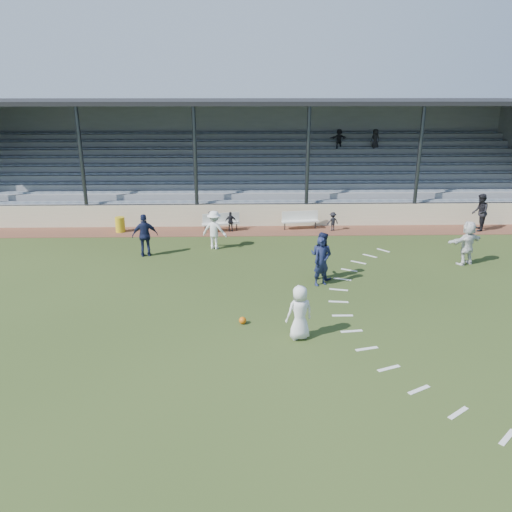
# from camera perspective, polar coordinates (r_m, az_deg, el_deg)

# --- Properties ---
(ground) EXTENTS (90.00, 90.00, 0.00)m
(ground) POSITION_cam_1_polar(r_m,az_deg,el_deg) (16.81, 0.22, -6.94)
(ground) COLOR #2C3C18
(ground) RESTS_ON ground
(cinder_track) EXTENTS (34.00, 2.00, 0.02)m
(cinder_track) POSITION_cam_1_polar(r_m,az_deg,el_deg) (26.66, -0.44, 2.88)
(cinder_track) COLOR brown
(cinder_track) RESTS_ON ground
(retaining_wall) EXTENTS (34.00, 0.18, 1.20)m
(retaining_wall) POSITION_cam_1_polar(r_m,az_deg,el_deg) (27.52, -0.48, 4.66)
(retaining_wall) COLOR beige
(retaining_wall) RESTS_ON ground
(bench_left) EXTENTS (2.04, 0.94, 0.95)m
(bench_left) POSITION_cam_1_polar(r_m,az_deg,el_deg) (26.57, -4.02, 4.06)
(bench_left) COLOR silver
(bench_left) RESTS_ON cinder_track
(bench_right) EXTENTS (2.04, 0.73, 0.95)m
(bench_right) POSITION_cam_1_polar(r_m,az_deg,el_deg) (27.06, 5.06, 4.30)
(bench_right) COLOR silver
(bench_right) RESTS_ON cinder_track
(trash_bin) EXTENTS (0.50, 0.50, 0.80)m
(trash_bin) POSITION_cam_1_polar(r_m,az_deg,el_deg) (27.33, -15.27, 3.49)
(trash_bin) COLOR gold
(trash_bin) RESTS_ON cinder_track
(football) EXTENTS (0.24, 0.24, 0.24)m
(football) POSITION_cam_1_polar(r_m,az_deg,el_deg) (16.29, -1.54, -7.37)
(football) COLOR #C85B0B
(football) RESTS_ON ground
(player_white_lead) EXTENTS (0.96, 0.78, 1.71)m
(player_white_lead) POSITION_cam_1_polar(r_m,az_deg,el_deg) (15.15, 5.00, -6.45)
(player_white_lead) COLOR silver
(player_white_lead) RESTS_ON ground
(player_navy_lead) EXTENTS (0.83, 0.73, 1.91)m
(player_navy_lead) POSITION_cam_1_polar(r_m,az_deg,el_deg) (19.26, 7.50, -0.62)
(player_navy_lead) COLOR #161D3E
(player_navy_lead) RESTS_ON ground
(player_navy_mid) EXTENTS (1.18, 1.13, 1.92)m
(player_navy_mid) POSITION_cam_1_polar(r_m,az_deg,el_deg) (19.92, 7.48, 0.05)
(player_navy_mid) COLOR #161D3E
(player_navy_mid) RESTS_ON ground
(player_white_wing) EXTENTS (1.33, 1.00, 1.83)m
(player_white_wing) POSITION_cam_1_polar(r_m,az_deg,el_deg) (23.58, -4.78, 2.98)
(player_white_wing) COLOR silver
(player_white_wing) RESTS_ON ground
(player_navy_wing) EXTENTS (1.22, 0.75, 1.94)m
(player_navy_wing) POSITION_cam_1_polar(r_m,az_deg,el_deg) (22.98, -12.56, 2.32)
(player_navy_wing) COLOR #161D3E
(player_navy_wing) RESTS_ON ground
(player_white_back) EXTENTS (1.86, 1.22, 1.92)m
(player_white_back) POSITION_cam_1_polar(r_m,az_deg,el_deg) (23.22, 23.00, 1.39)
(player_white_back) COLOR silver
(player_white_back) RESTS_ON ground
(official) EXTENTS (1.03, 1.16, 1.98)m
(official) POSITION_cam_1_polar(r_m,az_deg,el_deg) (29.02, 24.23, 4.57)
(official) COLOR black
(official) RESTS_ON cinder_track
(sub_left_near) EXTENTS (0.41, 0.31, 1.02)m
(sub_left_near) POSITION_cam_1_polar(r_m,az_deg,el_deg) (26.80, -5.28, 4.04)
(sub_left_near) COLOR black
(sub_left_near) RESTS_ON cinder_track
(sub_left_far) EXTENTS (0.65, 0.33, 1.06)m
(sub_left_far) POSITION_cam_1_polar(r_m,az_deg,el_deg) (26.44, -2.91, 3.94)
(sub_left_far) COLOR black
(sub_left_far) RESTS_ON cinder_track
(sub_right) EXTENTS (0.74, 0.57, 1.01)m
(sub_right) POSITION_cam_1_polar(r_m,az_deg,el_deg) (26.89, 8.75, 3.93)
(sub_right) COLOR black
(sub_right) RESTS_ON cinder_track
(grandstand) EXTENTS (34.60, 9.00, 6.61)m
(grandstand) POSITION_cam_1_polar(r_m,az_deg,el_deg) (31.82, -0.63, 9.52)
(grandstand) COLOR gray
(grandstand) RESTS_ON ground
(penalty_arc) EXTENTS (3.89, 14.63, 0.01)m
(penalty_arc) POSITION_cam_1_polar(r_m,az_deg,el_deg) (17.41, 14.00, -6.57)
(penalty_arc) COLOR silver
(penalty_arc) RESTS_ON ground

